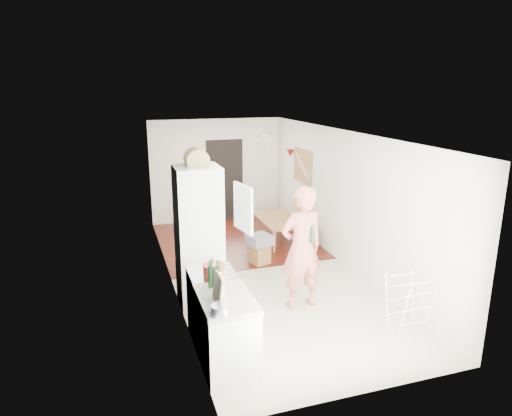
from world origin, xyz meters
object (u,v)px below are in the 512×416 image
stool (260,254)px  dining_table (280,231)px  dining_chair (306,227)px  person (302,237)px  drying_rack (408,306)px

stool → dining_table: bearing=53.2°
dining_table → stool: dining_table is taller
dining_chair → stool: (-1.16, -0.49, -0.26)m
stool → dining_chair: bearing=22.8°
dining_table → person: bearing=165.9°
stool → drying_rack: size_ratio=0.48×
dining_table → stool: size_ratio=3.08×
dining_chair → stool: bearing=-158.5°
dining_table → stool: bearing=143.8°
dining_chair → drying_rack: (-0.06, -3.50, -0.04)m
dining_table → stool: 1.36m
stool → drying_rack: bearing=-70.0°
person → dining_table: 3.13m
person → drying_rack: 1.74m
person → drying_rack: person is taller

